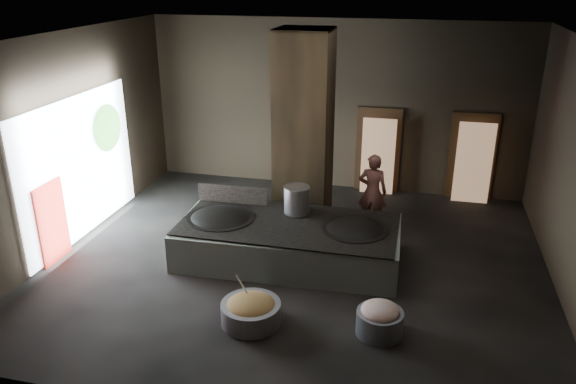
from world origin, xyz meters
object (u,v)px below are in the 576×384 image
(wok_left, at_px, (221,221))
(cook, at_px, (373,192))
(stock_pot, at_px, (297,200))
(wok_right, at_px, (355,232))
(veg_basin, at_px, (251,313))
(meat_basin, at_px, (379,323))
(hearth_platform, at_px, (289,242))

(wok_left, xyz_separation_m, cook, (2.96, 2.00, 0.15))
(stock_pot, bearing_deg, wok_right, -21.04)
(wok_right, bearing_deg, veg_basin, -121.19)
(meat_basin, bearing_deg, cook, 97.64)
(hearth_platform, xyz_separation_m, meat_basin, (2.06, -2.15, -0.18))
(hearth_platform, bearing_deg, wok_left, -179.90)
(wok_right, distance_m, veg_basin, 2.86)
(stock_pot, height_order, meat_basin, stock_pot)
(wok_right, distance_m, cook, 1.91)
(wok_left, distance_m, veg_basin, 2.72)
(hearth_platform, relative_size, cook, 2.50)
(hearth_platform, bearing_deg, meat_basin, -48.06)
(wok_left, relative_size, veg_basin, 1.38)
(hearth_platform, distance_m, cook, 2.52)
(wok_right, bearing_deg, wok_left, -177.95)
(wok_right, distance_m, stock_pot, 1.44)
(stock_pot, distance_m, meat_basin, 3.49)
(wok_left, relative_size, cook, 0.79)
(hearth_platform, distance_m, wok_left, 1.49)
(veg_basin, bearing_deg, meat_basin, 5.15)
(wok_right, relative_size, veg_basin, 1.28)
(cook, xyz_separation_m, veg_basin, (-1.61, -4.30, -0.71))
(veg_basin, distance_m, meat_basin, 2.17)
(hearth_platform, height_order, meat_basin, hearth_platform)
(hearth_platform, xyz_separation_m, cook, (1.51, 1.95, 0.51))
(stock_pot, distance_m, cook, 2.04)
(wok_left, bearing_deg, hearth_platform, 1.97)
(wok_left, height_order, cook, cook)
(cook, bearing_deg, veg_basin, 73.45)
(wok_right, relative_size, cook, 0.73)
(hearth_platform, xyz_separation_m, wok_left, (-1.45, -0.05, 0.36))
(stock_pot, height_order, veg_basin, stock_pot)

